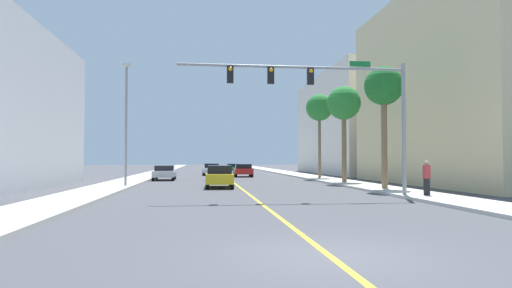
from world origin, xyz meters
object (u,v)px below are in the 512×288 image
at_px(street_lamp, 126,118).
at_px(palm_mid, 344,105).
at_px(palm_near, 384,89).
at_px(car_green, 233,168).
at_px(car_blue, 217,173).
at_px(car_red, 243,170).
at_px(pedestrian, 427,178).
at_px(traffic_signal_mast, 330,93).
at_px(car_yellow, 219,176).
at_px(palm_far, 319,109).
at_px(car_white, 211,169).
at_px(car_silver, 165,173).

height_order(street_lamp, palm_mid, street_lamp).
bearing_deg(palm_near, car_green, 101.23).
relative_size(car_green, car_blue, 1.11).
bearing_deg(car_red, pedestrian, -75.11).
relative_size(palm_mid, pedestrian, 4.43).
bearing_deg(street_lamp, car_red, 60.60).
distance_m(traffic_signal_mast, car_yellow, 11.22).
bearing_deg(palm_far, pedestrian, -90.56).
xyz_separation_m(car_white, pedestrian, (10.19, -32.21, 0.29)).
distance_m(street_lamp, palm_mid, 16.97).
bearing_deg(car_green, palm_near, -81.11).
bearing_deg(car_blue, pedestrian, -61.74).
xyz_separation_m(palm_far, car_white, (-10.40, 11.08, -6.22)).
bearing_deg(car_silver, car_blue, 176.20).
distance_m(car_blue, car_yellow, 11.02).
relative_size(palm_near, palm_mid, 1.00).
bearing_deg(palm_far, car_green, 109.57).
relative_size(palm_far, car_red, 2.14).
relative_size(traffic_signal_mast, car_white, 2.64).
relative_size(palm_mid, car_yellow, 1.75).
distance_m(street_lamp, car_green, 32.88).
relative_size(palm_mid, car_white, 1.74).
bearing_deg(traffic_signal_mast, palm_far, 76.23).
bearing_deg(car_red, palm_near, -71.45).
bearing_deg(car_blue, car_yellow, -88.61).
height_order(palm_mid, car_red, palm_mid).
bearing_deg(car_yellow, pedestrian, -41.56).
xyz_separation_m(palm_near, pedestrian, (-0.15, -5.49, -5.40)).
xyz_separation_m(palm_near, car_blue, (-10.01, 14.90, -5.74)).
distance_m(car_white, car_yellow, 22.84).
bearing_deg(car_yellow, car_silver, 113.83).
xyz_separation_m(street_lamp, car_yellow, (6.41, -0.70, -4.01)).
relative_size(car_silver, car_yellow, 0.94).
distance_m(car_white, pedestrian, 33.78).
bearing_deg(palm_near, car_white, 111.15).
relative_size(car_blue, car_yellow, 0.88).
height_order(palm_far, car_green, palm_far).
bearing_deg(car_blue, traffic_signal_mast, -73.35).
height_order(car_blue, car_yellow, car_yellow).
relative_size(street_lamp, palm_far, 1.03).
bearing_deg(traffic_signal_mast, street_lamp, 140.69).
relative_size(car_green, car_yellow, 0.97).
bearing_deg(car_blue, car_white, 94.02).
bearing_deg(traffic_signal_mast, pedestrian, -6.46).
distance_m(palm_mid, car_silver, 17.52).
bearing_deg(palm_near, street_lamp, 164.57).
distance_m(palm_far, car_green, 22.29).
relative_size(car_silver, pedestrian, 2.38).
relative_size(traffic_signal_mast, car_silver, 2.82).
distance_m(palm_near, car_silver, 22.02).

